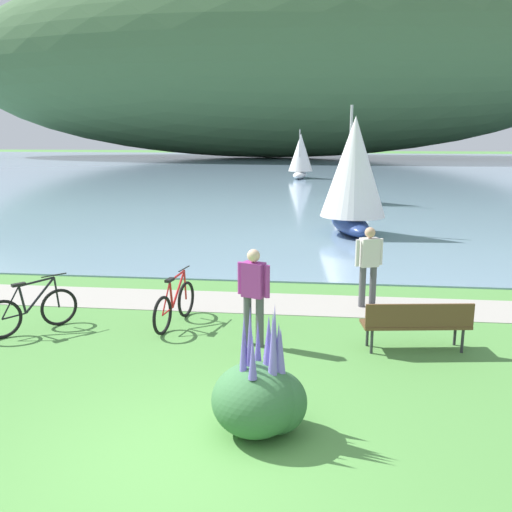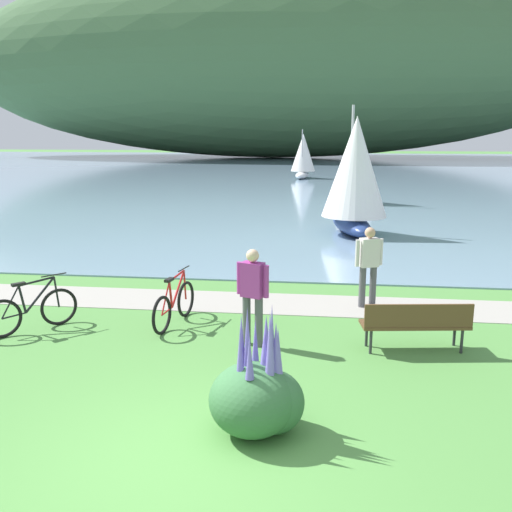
% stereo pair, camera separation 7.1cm
% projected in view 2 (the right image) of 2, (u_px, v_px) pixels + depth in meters
% --- Properties ---
extents(ground_plane, '(200.00, 200.00, 0.00)m').
position_uv_depth(ground_plane, '(173.00, 461.00, 6.28)').
color(ground_plane, '#518E42').
extents(bay_water, '(180.00, 80.00, 0.04)m').
position_uv_depth(bay_water, '(306.00, 170.00, 52.45)').
color(bay_water, '#7A99B2').
rests_on(bay_water, ground).
extents(distant_hillside, '(87.65, 28.00, 25.68)m').
position_uv_depth(distant_hillside, '(273.00, 60.00, 74.05)').
color(distant_hillside, '#42663D').
rests_on(distant_hillside, bay_water).
extents(shoreline_path, '(60.00, 1.50, 0.01)m').
position_uv_depth(shoreline_path, '(245.00, 302.00, 12.06)').
color(shoreline_path, '#A39E93').
rests_on(shoreline_path, ground).
extents(park_bench_near_camera, '(1.85, 0.72, 0.88)m').
position_uv_depth(park_bench_near_camera, '(416.00, 322.00, 9.29)').
color(park_bench_near_camera, brown).
rests_on(park_bench_near_camera, ground).
extents(bicycle_leaning_near_bench, '(1.22, 1.36, 1.01)m').
position_uv_depth(bicycle_leaning_near_bench, '(31.00, 311.00, 10.27)').
color(bicycle_leaning_near_bench, black).
rests_on(bicycle_leaning_near_bench, ground).
extents(bicycle_beside_path, '(0.38, 1.75, 1.01)m').
position_uv_depth(bicycle_beside_path, '(174.00, 305.00, 10.62)').
color(bicycle_beside_path, black).
rests_on(bicycle_beside_path, ground).
extents(person_at_shoreline, '(0.58, 0.34, 1.71)m').
position_uv_depth(person_at_shoreline, '(369.00, 262.00, 11.57)').
color(person_at_shoreline, '#4C4C51').
rests_on(person_at_shoreline, ground).
extents(person_on_the_grass, '(0.58, 0.34, 1.71)m').
position_uv_depth(person_on_the_grass, '(253.00, 291.00, 9.47)').
color(person_on_the_grass, '#4C4C51').
rests_on(person_on_the_grass, ground).
extents(echium_bush_beside_closest, '(0.76, 0.76, 1.67)m').
position_uv_depth(echium_bush_beside_closest, '(273.00, 395.00, 6.80)').
color(echium_bush_beside_closest, '#386B3D').
rests_on(echium_bush_beside_closest, ground).
extents(echium_bush_mid_cluster, '(1.08, 1.08, 1.63)m').
position_uv_depth(echium_bush_mid_cluster, '(253.00, 397.00, 6.77)').
color(echium_bush_mid_cluster, '#386B3D').
rests_on(echium_bush_mid_cluster, ground).
extents(sailboat_nearest_to_shore, '(2.10, 3.24, 3.70)m').
position_uv_depth(sailboat_nearest_to_shore, '(303.00, 155.00, 42.73)').
color(sailboat_nearest_to_shore, white).
rests_on(sailboat_nearest_to_shore, bay_water).
extents(sailboat_toward_hillside, '(2.64, 3.96, 4.50)m').
position_uv_depth(sailboat_toward_hillside, '(355.00, 175.00, 19.30)').
color(sailboat_toward_hillside, navy).
rests_on(sailboat_toward_hillside, bay_water).
extents(sailboat_far_off, '(2.12, 3.54, 4.15)m').
position_uv_depth(sailboat_far_off, '(355.00, 164.00, 27.93)').
color(sailboat_far_off, white).
rests_on(sailboat_far_off, bay_water).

